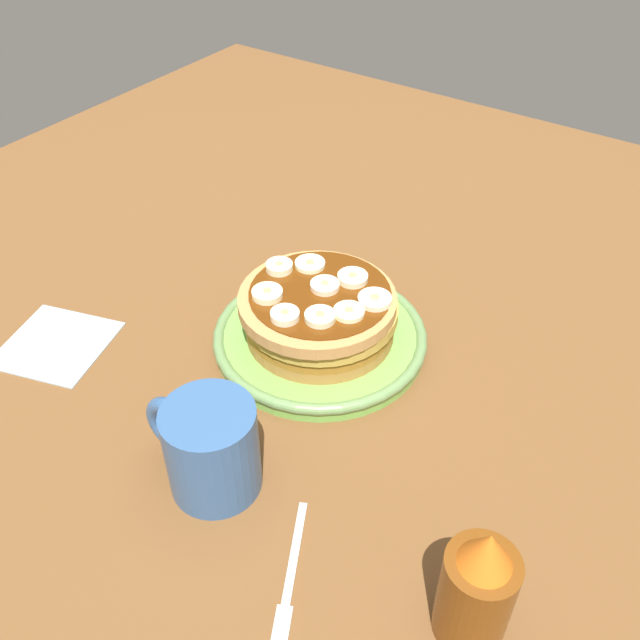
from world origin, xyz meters
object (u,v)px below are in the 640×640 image
object	(u,v)px
napkin	(56,344)
fork	(290,580)
coffee_mug	(209,446)
banana_slice_3	(320,317)
syrup_bottle	(477,589)
banana_slice_4	(375,300)
banana_slice_2	(310,264)
banana_slice_5	(279,267)
banana_slice_8	(353,278)
pancake_stack	(318,312)
banana_slice_6	(285,316)
banana_slice_1	(267,294)
banana_slice_7	(349,312)
plate	(320,337)
banana_slice_0	(322,285)

from	to	relation	value
napkin	fork	bearing A→B (deg)	167.93
coffee_mug	banana_slice_3	bearing A→B (deg)	-90.41
syrup_bottle	banana_slice_4	bearing A→B (deg)	-45.02
banana_slice_2	coffee_mug	xyz separation A→B (cm)	(-5.94, 23.79, -2.86)
banana_slice_2	fork	size ratio (longest dim) A/B	0.28
banana_slice_5	banana_slice_8	xyz separation A→B (cm)	(-7.57, -2.86, -0.05)
banana_slice_4	pancake_stack	bearing A→B (deg)	17.56
banana_slice_4	banana_slice_6	size ratio (longest dim) A/B	1.19
pancake_stack	banana_slice_1	world-z (taller)	banana_slice_1
banana_slice_4	banana_slice_7	size ratio (longest dim) A/B	1.11
banana_slice_4	napkin	bearing A→B (deg)	31.75
coffee_mug	banana_slice_4	bearing A→B (deg)	-97.98
pancake_stack	banana_slice_2	bearing A→B (deg)	-44.97
banana_slice_3	banana_slice_4	distance (cm)	6.25
banana_slice_3	napkin	distance (cm)	30.49
coffee_mug	syrup_bottle	bearing A→B (deg)	-178.49
banana_slice_2	banana_slice_1	bearing A→B (deg)	85.62
banana_slice_8	syrup_bottle	size ratio (longest dim) A/B	0.27
plate	banana_slice_4	world-z (taller)	banana_slice_4
banana_slice_1	banana_slice_0	bearing A→B (deg)	-129.25
banana_slice_5	banana_slice_3	bearing A→B (deg)	152.15
banana_slice_5	banana_slice_6	bearing A→B (deg)	130.88
banana_slice_3	banana_slice_4	bearing A→B (deg)	-118.85
coffee_mug	napkin	distance (cm)	27.17
banana_slice_2	banana_slice_8	world-z (taller)	banana_slice_8
banana_slice_8	syrup_bottle	world-z (taller)	syrup_bottle
banana_slice_5	banana_slice_1	bearing A→B (deg)	112.08
banana_slice_0	banana_slice_1	distance (cm)	5.84
banana_slice_1	fork	xyz separation A→B (cm)	(-18.05, 20.99, -7.44)
banana_slice_1	fork	distance (cm)	28.66
pancake_stack	banana_slice_8	bearing A→B (deg)	-118.42
banana_slice_6	banana_slice_8	world-z (taller)	same
banana_slice_8	fork	size ratio (longest dim) A/B	0.27
pancake_stack	napkin	xyz separation A→B (cm)	(23.81, 16.49, -4.48)
banana_slice_0	napkin	size ratio (longest dim) A/B	0.28
banana_slice_8	banana_slice_5	bearing A→B (deg)	20.70
napkin	syrup_bottle	distance (cm)	51.68
pancake_stack	syrup_bottle	bearing A→B (deg)	144.15
banana_slice_6	napkin	xyz separation A→B (cm)	(23.61, 11.06, -7.56)
banana_slice_1	banana_slice_7	distance (cm)	8.80
banana_slice_8	fork	bearing A→B (deg)	113.45
banana_slice_1	banana_slice_2	world-z (taller)	banana_slice_1
banana_slice_0	napkin	distance (cm)	30.33
banana_slice_2	fork	bearing A→B (deg)	122.14
banana_slice_1	coffee_mug	xyz separation A→B (cm)	(-6.47, 16.89, -2.98)
banana_slice_2	banana_slice_6	distance (cm)	9.22
plate	banana_slice_6	xyz separation A→B (cm)	(0.51, 5.42, 6.55)
banana_slice_5	banana_slice_6	size ratio (longest dim) A/B	1.00
banana_slice_0	fork	distance (cm)	30.19
banana_slice_1	syrup_bottle	size ratio (longest dim) A/B	0.27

